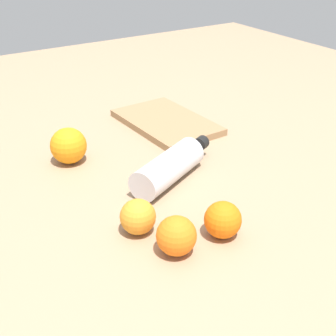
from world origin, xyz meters
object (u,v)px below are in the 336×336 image
Objects in this scene: orange_1 at (138,217)px; orange_3 at (176,236)px; orange_2 at (68,146)px; orange_0 at (223,220)px; cutting_board at (166,122)px; water_bottle at (173,164)px.

orange_3 is (-0.09, -0.03, 0.00)m from orange_1.
orange_2 is 1.21× the size of orange_3.
orange_0 is at bearing -92.52° from orange_3.
orange_2 is (0.32, 0.00, 0.01)m from orange_1.
orange_3 is 0.54m from cutting_board.
orange_2 is 0.29× the size of cutting_board.
orange_1 reaches higher than cutting_board.
orange_1 is at bearing 139.36° from cutting_board.
cutting_board is (0.47, -0.18, -0.02)m from orange_0.
cutting_board is (0.25, -0.14, -0.02)m from water_bottle.
orange_0 is (-0.22, 0.04, 0.00)m from water_bottle.
cutting_board is at bearing 35.77° from water_bottle.
water_bottle is 3.83× the size of orange_1.
orange_2 is (0.19, 0.16, 0.01)m from water_bottle.
orange_2 is at bearing 98.95° from cutting_board.
water_bottle and orange_0 have the same top height.
water_bottle reaches higher than cutting_board.
orange_0 is at bearing -125.19° from water_bottle.
orange_2 is at bearing 105.61° from water_bottle.
orange_0 is 0.97× the size of orange_3.
water_bottle is at bearing -139.52° from orange_2.
orange_0 reaches higher than orange_1.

